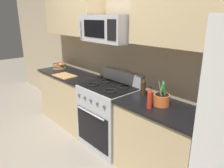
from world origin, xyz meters
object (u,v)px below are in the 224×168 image
at_px(range_oven, 108,116).
at_px(utensil_crock, 162,99).
at_px(cutting_board, 65,76).
at_px(microwave, 109,28).
at_px(fruit_basket, 59,66).
at_px(bottle_hot_sauce, 150,98).
at_px(bottle_soy, 143,87).

distance_m(range_oven, utensil_crock, 1.00).
xyz_separation_m(range_oven, cutting_board, (-0.90, -0.16, 0.44)).
bearing_deg(microwave, utensil_crock, 0.22).
height_order(utensil_crock, fruit_basket, utensil_crock).
xyz_separation_m(microwave, bottle_hot_sauce, (0.83, -0.16, -0.67)).
xyz_separation_m(utensil_crock, cutting_board, (-1.76, -0.19, -0.06)).
bearing_deg(cutting_board, range_oven, 10.25).
relative_size(microwave, cutting_board, 1.94).
xyz_separation_m(fruit_basket, bottle_hot_sauce, (2.28, -0.19, 0.06)).
relative_size(fruit_basket, bottle_hot_sauce, 1.03).
bearing_deg(bottle_hot_sauce, fruit_basket, 175.21).
xyz_separation_m(cutting_board, bottle_hot_sauce, (1.72, 0.02, 0.11)).
xyz_separation_m(utensil_crock, fruit_basket, (-2.32, 0.02, -0.02)).
distance_m(range_oven, fruit_basket, 1.54).
height_order(microwave, fruit_basket, microwave).
bearing_deg(utensil_crock, bottle_hot_sauce, -101.63).
height_order(fruit_basket, bottle_soy, bottle_soy).
distance_m(range_oven, bottle_soy, 0.77).
bearing_deg(range_oven, fruit_basket, 177.91).
distance_m(range_oven, microwave, 1.22).
height_order(range_oven, microwave, microwave).
bearing_deg(fruit_basket, microwave, -1.10).
bearing_deg(bottle_soy, microwave, -171.43).
height_order(range_oven, fruit_basket, range_oven).
bearing_deg(utensil_crock, range_oven, -178.10).
height_order(fruit_basket, bottle_hot_sauce, bottle_hot_sauce).
bearing_deg(cutting_board, utensil_crock, 6.19).
relative_size(utensil_crock, cutting_board, 0.72).
bearing_deg(utensil_crock, cutting_board, -173.81).
distance_m(microwave, fruit_basket, 1.63).
bearing_deg(range_oven, utensil_crock, 1.90).
distance_m(cutting_board, bottle_hot_sauce, 1.73).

